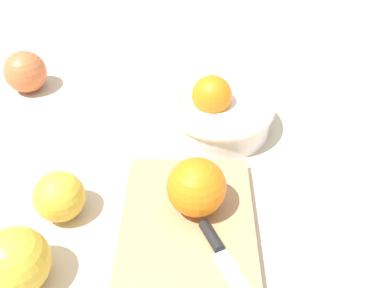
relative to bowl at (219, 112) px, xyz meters
The scene contains 8 objects.
ground_plane 0.18m from the bowl, 53.67° to the right, with size 2.40×2.40×0.00m, color beige.
bowl is the anchor object (origin of this frame).
cutting_board 0.23m from the bowl, 17.83° to the right, with size 0.24×0.18×0.02m, color tan.
orange_on_board 0.21m from the bowl, 15.99° to the right, with size 0.08×0.08×0.08m, color orange.
knife 0.28m from the bowl, ahead, with size 0.15×0.07×0.01m.
apple_front_right 0.39m from the bowl, 44.49° to the right, with size 0.08×0.08×0.08m, color gold.
apple_front_right_2 0.30m from the bowl, 54.15° to the right, with size 0.07×0.07×0.07m, color gold.
apple_front_left 0.39m from the bowl, 113.10° to the right, with size 0.08×0.08×0.08m, color #CC6638.
Camera 1 is at (0.48, 0.05, 0.47)m, focal length 40.19 mm.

